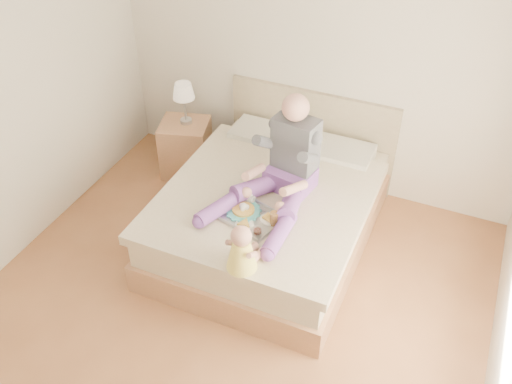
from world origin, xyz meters
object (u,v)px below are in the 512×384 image
at_px(bed, 273,208).
at_px(adult, 283,169).
at_px(baby, 242,251).
at_px(tray, 252,215).
at_px(nightstand, 186,148).

distance_m(bed, adult, 0.58).
height_order(adult, baby, adult).
relative_size(bed, tray, 3.95).
relative_size(nightstand, tray, 1.06).
relative_size(nightstand, baby, 1.54).
height_order(nightstand, baby, baby).
height_order(nightstand, tray, tray).
bearing_deg(baby, tray, 123.63).
distance_m(adult, tray, 0.46).
bearing_deg(bed, tray, -88.11).
bearing_deg(nightstand, bed, -40.52).
height_order(bed, adult, adult).
xyz_separation_m(tray, baby, (0.15, -0.51, 0.12)).
distance_m(nightstand, adult, 1.61).
relative_size(adult, tray, 2.08).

